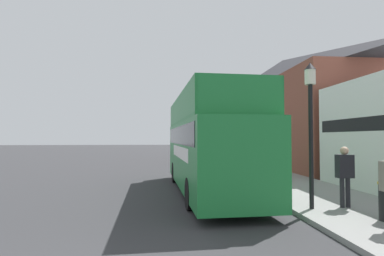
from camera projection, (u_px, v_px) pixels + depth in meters
The scene contains 8 objects.
ground_plane at pixel (143, 166), 23.65m from camera, with size 144.00×144.00×0.00m, color #333335.
sidewalk at pixel (245, 168), 21.36m from camera, with size 3.97×108.00×0.14m.
brick_terrace_rear at pixel (283, 111), 27.21m from camera, with size 6.00×22.68×9.35m.
tour_bus at pixel (207, 148), 12.52m from camera, with size 2.94×9.97×3.97m.
parked_car_ahead_of_bus at pixel (202, 160), 20.96m from camera, with size 1.89×4.19×1.48m.
pedestrian_third at pixel (345, 171), 9.16m from camera, with size 0.49×0.27×1.85m.
lamp_post_nearest at pixel (310, 107), 9.07m from camera, with size 0.35×0.35×4.41m.
lamp_post_second at pixel (235, 119), 18.06m from camera, with size 0.35×0.35×4.75m.
Camera 1 is at (1.69, -3.00, 2.27)m, focal length 28.00 mm.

